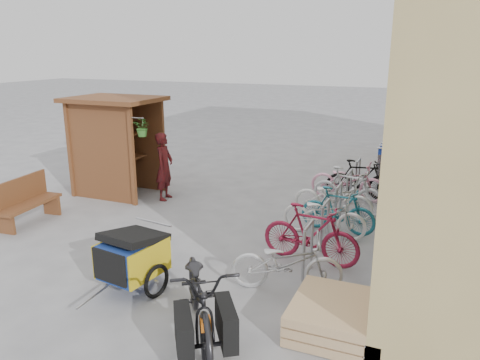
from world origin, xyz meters
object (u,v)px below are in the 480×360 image
at_px(pallet_stack, 332,316).
at_px(bike_5, 348,191).
at_px(bench, 26,201).
at_px(bike_0, 287,263).
at_px(kiosk, 113,132).
at_px(cargo_bike, 200,297).
at_px(child_trailer, 132,256).
at_px(shopping_carts, 394,156).
at_px(bike_7, 360,180).
at_px(bike_2, 324,214).
at_px(bike_4, 333,198).
at_px(bike_6, 348,181).
at_px(person_kiosk, 164,166).
at_px(bike_3, 338,210).
at_px(bike_1, 311,234).

distance_m(pallet_stack, bike_5, 4.69).
height_order(bench, bike_0, bench).
xyz_separation_m(kiosk, cargo_bike, (4.80, -4.66, -0.99)).
bearing_deg(child_trailer, shopping_carts, 78.09).
distance_m(bench, bike_5, 6.83).
bearing_deg(bike_7, bike_0, 165.07).
distance_m(bike_2, bike_4, 1.06).
bearing_deg(bike_6, pallet_stack, -169.63).
height_order(pallet_stack, shopping_carts, shopping_carts).
relative_size(kiosk, bench, 1.60).
bearing_deg(cargo_bike, shopping_carts, 46.37).
bearing_deg(shopping_carts, kiosk, -147.32).
distance_m(cargo_bike, bike_6, 6.42).
height_order(bike_0, bike_7, bike_7).
height_order(person_kiosk, bike_3, person_kiosk).
bearing_deg(bike_5, person_kiosk, 114.43).
relative_size(child_trailer, bike_1, 0.98).
bearing_deg(bike_7, bike_6, 106.69).
distance_m(child_trailer, bike_5, 5.24).
xyz_separation_m(bike_2, bike_3, (0.21, 0.30, 0.02)).
height_order(cargo_bike, bike_6, cargo_bike).
bearing_deg(shopping_carts, bench, -135.81).
height_order(bench, shopping_carts, shopping_carts).
distance_m(kiosk, pallet_stack, 7.50).
xyz_separation_m(pallet_stack, bike_1, (-0.78, 1.86, 0.30)).
relative_size(child_trailer, bike_0, 1.00).
relative_size(bike_0, bike_4, 0.98).
bearing_deg(bike_0, shopping_carts, -23.16).
xyz_separation_m(pallet_stack, child_trailer, (-3.00, -0.05, 0.32)).
height_order(cargo_bike, bike_7, cargo_bike).
relative_size(kiosk, person_kiosk, 1.54).
xyz_separation_m(shopping_carts, bike_2, (-0.84, -4.78, -0.22)).
distance_m(pallet_stack, person_kiosk, 6.30).
bearing_deg(bike_6, child_trailer, 160.92).
bearing_deg(bike_3, shopping_carts, -1.62).
height_order(bike_3, bike_4, bike_3).
distance_m(kiosk, bench, 2.71).
relative_size(child_trailer, person_kiosk, 1.03).
xyz_separation_m(person_kiosk, bike_3, (4.26, -0.51, -0.36)).
xyz_separation_m(bike_0, bike_6, (0.03, 4.79, 0.03)).
bearing_deg(kiosk, shopping_carts, 32.68).
relative_size(bike_4, bike_5, 1.00).
relative_size(bike_2, bike_5, 0.97).
bearing_deg(bike_3, bike_0, -178.69).
bearing_deg(person_kiosk, bike_6, -75.67).
distance_m(shopping_carts, cargo_bike, 8.81).
bearing_deg(child_trailer, bike_0, 30.64).
bearing_deg(bike_1, bike_5, 2.57).
bearing_deg(bike_3, bench, 114.81).
relative_size(kiosk, bike_2, 1.51).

